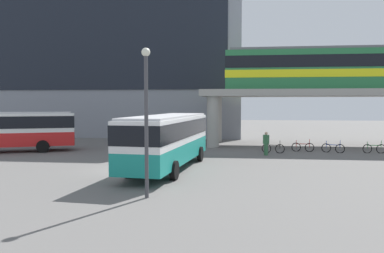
% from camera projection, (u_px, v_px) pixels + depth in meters
% --- Properties ---
extents(ground_plane, '(120.00, 120.00, 0.00)m').
position_uv_depth(ground_plane, '(158.00, 150.00, 32.73)').
color(ground_plane, '#605E5B').
extents(station_building, '(29.19, 15.52, 20.17)m').
position_uv_depth(station_building, '(129.00, 56.00, 50.59)').
color(station_building, gray).
rests_on(station_building, ground_plane).
extents(elevated_platform, '(27.72, 6.64, 5.17)m').
position_uv_depth(elevated_platform, '(353.00, 98.00, 35.30)').
color(elevated_platform, '#9E9B93').
rests_on(elevated_platform, ground_plane).
extents(train, '(20.94, 2.96, 3.84)m').
position_uv_depth(train, '(340.00, 68.00, 35.28)').
color(train, '#26723F').
rests_on(train, elevated_platform).
extents(bus_main, '(3.65, 11.24, 3.22)m').
position_uv_depth(bus_main, '(168.00, 136.00, 22.98)').
color(bus_main, teal).
rests_on(bus_main, ground_plane).
extents(bus_secondary, '(11.14, 6.71, 3.22)m').
position_uv_depth(bus_secondary, '(3.00, 127.00, 31.01)').
color(bus_secondary, red).
rests_on(bus_secondary, ground_plane).
extents(bicycle_blue, '(1.68, 0.73, 1.04)m').
position_uv_depth(bicycle_blue, '(333.00, 148.00, 30.84)').
color(bicycle_blue, black).
rests_on(bicycle_blue, ground_plane).
extents(bicycle_black, '(1.78, 0.34, 1.04)m').
position_uv_depth(bicycle_black, '(273.00, 148.00, 30.62)').
color(bicycle_black, black).
rests_on(bicycle_black, ground_plane).
extents(bicycle_red, '(1.79, 0.24, 1.04)m').
position_uv_depth(bicycle_red, '(303.00, 147.00, 31.55)').
color(bicycle_red, black).
rests_on(bicycle_red, ground_plane).
extents(bicycle_green, '(1.79, 0.14, 1.04)m').
position_uv_depth(bicycle_green, '(374.00, 149.00, 30.48)').
color(bicycle_green, black).
rests_on(bicycle_green, ground_plane).
extents(pedestrian_near_building, '(0.41, 0.47, 1.75)m').
position_uv_depth(pedestrian_near_building, '(144.00, 140.00, 32.76)').
color(pedestrian_near_building, '#724C8C').
rests_on(pedestrian_near_building, ground_plane).
extents(pedestrian_walking_across, '(0.48, 0.43, 1.78)m').
position_uv_depth(pedestrian_walking_across, '(266.00, 144.00, 29.21)').
color(pedestrian_walking_across, '#33663F').
rests_on(pedestrian_walking_across, ground_plane).
extents(lamp_post, '(0.36, 0.36, 6.19)m').
position_uv_depth(lamp_post, '(146.00, 110.00, 15.87)').
color(lamp_post, '#3F3F44').
rests_on(lamp_post, ground_plane).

